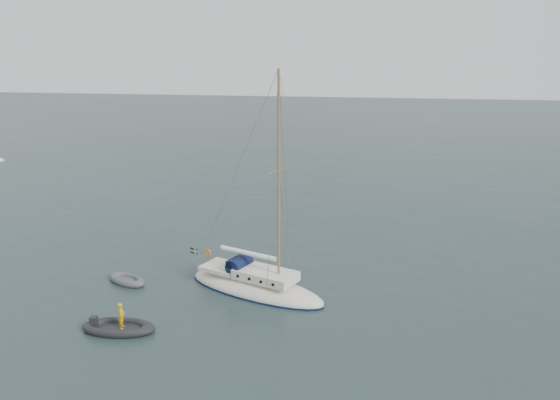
# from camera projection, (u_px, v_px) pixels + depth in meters

# --- Properties ---
(ground) EXTENTS (300.00, 300.00, 0.00)m
(ground) POSITION_uv_depth(u_px,v_px,m) (270.00, 278.00, 33.61)
(ground) COLOR black
(ground) RESTS_ON ground
(sailboat) EXTENTS (9.28, 2.78, 13.22)m
(sailboat) POSITION_uv_depth(u_px,v_px,m) (256.00, 275.00, 31.45)
(sailboat) COLOR white
(sailboat) RESTS_ON ground
(dinghy) EXTENTS (2.81, 1.27, 0.40)m
(dinghy) POSITION_uv_depth(u_px,v_px,m) (127.00, 280.00, 32.86)
(dinghy) COLOR #525157
(dinghy) RESTS_ON ground
(rib) EXTENTS (3.72, 1.69, 1.54)m
(rib) POSITION_uv_depth(u_px,v_px,m) (118.00, 327.00, 27.06)
(rib) COLOR black
(rib) RESTS_ON ground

